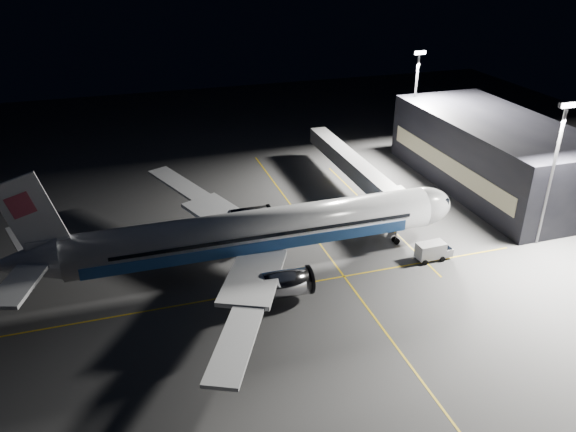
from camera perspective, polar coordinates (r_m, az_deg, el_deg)
The scene contains 14 objects.
ground at distance 75.82m, azimuth -3.07°, elevation -5.04°, with size 200.00×200.00×0.00m, color #4C4C4F.
guide_line_main at distance 78.48m, azimuth 4.03°, elevation -3.88°, with size 0.25×80.00×0.01m, color gold.
guide_line_cross at distance 70.94m, azimuth -1.83°, elevation -7.46°, with size 70.00×0.25×0.01m, color gold.
guide_line_side at distance 90.94m, azimuth 8.82°, elevation 0.35°, with size 0.25×40.00×0.01m, color gold.
airliner at distance 73.04m, azimuth -3.98°, elevation -1.71°, with size 61.48×54.22×16.64m.
terminal at distance 103.94m, azimuth 20.16°, elevation 5.98°, with size 18.12×40.00×12.00m.
jet_bridge at distance 95.74m, azimuth 6.94°, elevation 4.84°, with size 3.60×34.40×6.30m.
floodlight_mast_north at distance 113.13m, azimuth 12.80°, elevation 11.93°, with size 2.40×0.68×20.70m.
floodlight_mast_south at distance 83.92m, azimuth 25.44°, elevation 4.93°, with size 2.40×0.67×20.70m.
service_truck at distance 78.95m, azimuth 14.56°, elevation -3.41°, with size 5.11×2.39×2.57m.
baggage_tug at distance 81.49m, azimuth -7.13°, elevation -2.08°, with size 3.37×3.11×1.98m.
safety_cone_a at distance 82.24m, azimuth -3.00°, elevation -2.12°, with size 0.35×0.35×0.52m, color #E15909.
safety_cone_b at distance 78.03m, azimuth -8.19°, elevation -4.02°, with size 0.45×0.45×0.68m, color #E15909.
safety_cone_c at distance 87.70m, azimuth -4.03°, elevation -0.22°, with size 0.36×0.36×0.54m, color #E15909.
Camera 1 is at (-15.50, -62.76, 39.64)m, focal length 35.00 mm.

